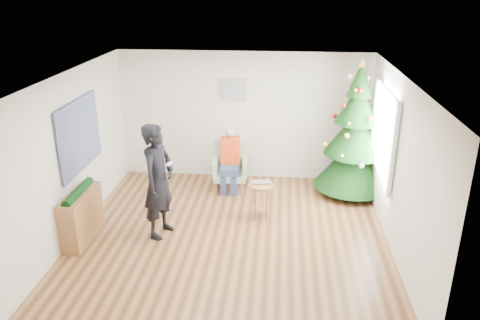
# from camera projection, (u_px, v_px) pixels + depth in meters

# --- Properties ---
(floor) EXTENTS (5.00, 5.00, 0.00)m
(floor) POSITION_uv_depth(u_px,v_px,m) (231.00, 236.00, 7.57)
(floor) COLOR brown
(floor) RESTS_ON ground
(ceiling) EXTENTS (5.00, 5.00, 0.00)m
(ceiling) POSITION_uv_depth(u_px,v_px,m) (229.00, 77.00, 6.63)
(ceiling) COLOR white
(ceiling) RESTS_ON wall_back
(wall_back) EXTENTS (5.00, 0.00, 5.00)m
(wall_back) POSITION_uv_depth(u_px,v_px,m) (244.00, 116.00, 9.42)
(wall_back) COLOR silver
(wall_back) RESTS_ON floor
(wall_front) EXTENTS (5.00, 0.00, 5.00)m
(wall_front) POSITION_uv_depth(u_px,v_px,m) (203.00, 251.00, 4.78)
(wall_front) COLOR silver
(wall_front) RESTS_ON floor
(wall_left) EXTENTS (0.00, 5.00, 5.00)m
(wall_left) POSITION_uv_depth(u_px,v_px,m) (71.00, 157.00, 7.31)
(wall_left) COLOR silver
(wall_left) RESTS_ON floor
(wall_right) EXTENTS (0.00, 5.00, 5.00)m
(wall_right) POSITION_uv_depth(u_px,v_px,m) (398.00, 168.00, 6.89)
(wall_right) COLOR silver
(wall_right) RESTS_ON floor
(window_panel) EXTENTS (0.04, 1.30, 1.40)m
(window_panel) POSITION_uv_depth(u_px,v_px,m) (384.00, 134.00, 7.75)
(window_panel) COLOR white
(window_panel) RESTS_ON wall_right
(curtains) EXTENTS (0.05, 1.75, 1.50)m
(curtains) POSITION_uv_depth(u_px,v_px,m) (383.00, 133.00, 7.75)
(curtains) COLOR white
(curtains) RESTS_ON wall_right
(christmas_tree) EXTENTS (1.43, 1.43, 2.59)m
(christmas_tree) POSITION_uv_depth(u_px,v_px,m) (355.00, 135.00, 8.73)
(christmas_tree) COLOR #3F2816
(christmas_tree) RESTS_ON floor
(stool) EXTENTS (0.43, 0.43, 0.64)m
(stool) POSITION_uv_depth(u_px,v_px,m) (261.00, 201.00, 8.05)
(stool) COLOR brown
(stool) RESTS_ON floor
(laptop) EXTENTS (0.39, 0.29, 0.03)m
(laptop) POSITION_uv_depth(u_px,v_px,m) (261.00, 184.00, 7.93)
(laptop) COLOR silver
(laptop) RESTS_ON stool
(armchair) EXTENTS (0.70, 0.65, 0.95)m
(armchair) POSITION_uv_depth(u_px,v_px,m) (230.00, 172.00, 9.19)
(armchair) COLOR #8FA988
(armchair) RESTS_ON floor
(seated_person) EXTENTS (0.38, 0.55, 1.25)m
(seated_person) POSITION_uv_depth(u_px,v_px,m) (230.00, 159.00, 9.04)
(seated_person) COLOR navy
(seated_person) RESTS_ON armchair
(standing_man) EXTENTS (0.62, 0.78, 1.87)m
(standing_man) POSITION_uv_depth(u_px,v_px,m) (159.00, 181.00, 7.33)
(standing_man) COLOR black
(standing_man) RESTS_ON floor
(game_controller) EXTENTS (0.07, 0.13, 0.04)m
(game_controller) POSITION_uv_depth(u_px,v_px,m) (169.00, 164.00, 7.17)
(game_controller) COLOR white
(game_controller) RESTS_ON standing_man
(console) EXTENTS (0.33, 1.01, 0.80)m
(console) POSITION_uv_depth(u_px,v_px,m) (81.00, 217.00, 7.36)
(console) COLOR brown
(console) RESTS_ON floor
(garland) EXTENTS (0.14, 0.90, 0.14)m
(garland) POSITION_uv_depth(u_px,v_px,m) (78.00, 192.00, 7.21)
(garland) COLOR black
(garland) RESTS_ON console
(tapestry) EXTENTS (0.03, 1.50, 1.15)m
(tapestry) POSITION_uv_depth(u_px,v_px,m) (80.00, 135.00, 7.50)
(tapestry) COLOR black
(tapestry) RESTS_ON wall_left
(framed_picture) EXTENTS (0.52, 0.05, 0.42)m
(framed_picture) POSITION_uv_depth(u_px,v_px,m) (233.00, 90.00, 9.20)
(framed_picture) COLOR tan
(framed_picture) RESTS_ON wall_back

